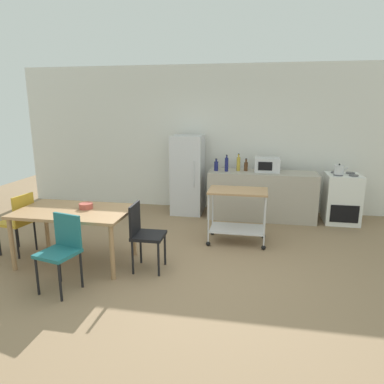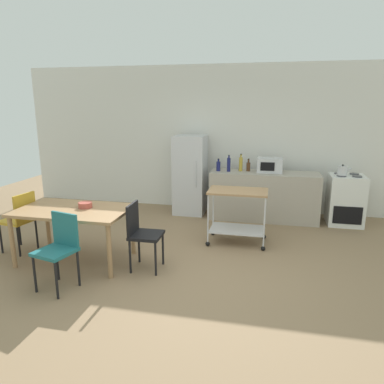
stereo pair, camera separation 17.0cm
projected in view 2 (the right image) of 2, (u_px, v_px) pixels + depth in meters
name	position (u px, v px, depth m)	size (l,w,h in m)	color
ground_plane	(186.00, 275.00, 4.57)	(12.00, 12.00, 0.00)	#8C7051
back_wall	(222.00, 139.00, 7.27)	(8.40, 0.12, 2.90)	silver
kitchen_counter	(264.00, 196.00, 6.75)	(2.00, 0.64, 0.90)	#A89E8E
dining_table	(74.00, 214.00, 4.85)	(1.50, 0.90, 0.75)	#A37A51
chair_teal	(59.00, 246.00, 4.17)	(0.48, 0.48, 0.89)	#1E666B
chair_black	(141.00, 231.00, 4.65)	(0.41, 0.41, 0.89)	black
chair_mustard	(20.00, 218.00, 5.21)	(0.46, 0.46, 0.89)	gold
stove_oven	(345.00, 200.00, 6.46)	(0.60, 0.61, 0.92)	white
refrigerator	(190.00, 175.00, 7.07)	(0.60, 0.63, 1.55)	silver
kitchen_cart	(238.00, 208.00, 5.53)	(0.91, 0.57, 0.85)	#A37A51
bottle_soda	(218.00, 166.00, 6.76)	(0.08, 0.08, 0.23)	navy
bottle_vinegar	(229.00, 164.00, 6.70)	(0.07, 0.07, 0.31)	navy
bottle_hot_sauce	(241.00, 164.00, 6.75)	(0.07, 0.07, 0.33)	gold
bottle_wine	(248.00, 166.00, 6.75)	(0.07, 0.07, 0.24)	#4C2D19
microwave	(270.00, 165.00, 6.64)	(0.46, 0.35, 0.26)	silver
fruit_bowl	(85.00, 205.00, 4.88)	(0.18, 0.18, 0.07)	#B24C3F
kettle	(342.00, 171.00, 6.26)	(0.24, 0.17, 0.19)	silver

